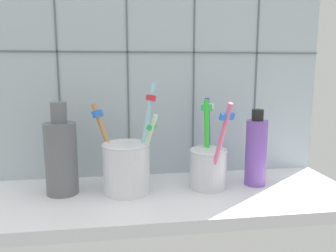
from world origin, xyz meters
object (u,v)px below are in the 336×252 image
(toothbrush_cup_left, at_px, (127,165))
(ceramic_vase, at_px, (61,156))
(soap_bottle, at_px, (256,151))
(toothbrush_cup_right, at_px, (208,165))

(toothbrush_cup_left, height_order, ceramic_vase, toothbrush_cup_left)
(ceramic_vase, bearing_deg, soap_bottle, -0.86)
(toothbrush_cup_right, relative_size, soap_bottle, 1.15)
(toothbrush_cup_left, xyz_separation_m, toothbrush_cup_right, (0.14, 0.00, -0.01))
(toothbrush_cup_left, relative_size, soap_bottle, 1.35)
(toothbrush_cup_right, distance_m, soap_bottle, 0.09)
(ceramic_vase, height_order, soap_bottle, ceramic_vase)
(toothbrush_cup_right, bearing_deg, ceramic_vase, 178.26)
(toothbrush_cup_left, height_order, toothbrush_cup_right, toothbrush_cup_left)
(toothbrush_cup_right, bearing_deg, soap_bottle, 1.62)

